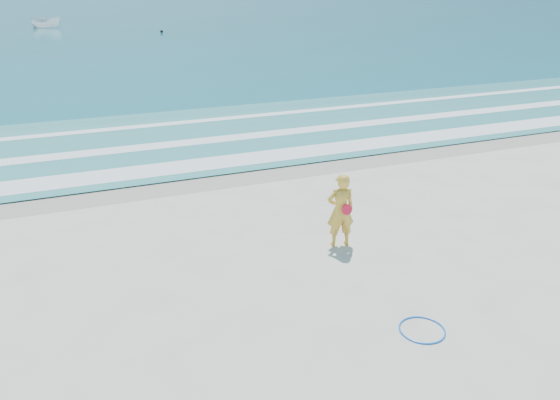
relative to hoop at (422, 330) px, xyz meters
name	(u,v)px	position (x,y,z in m)	size (l,w,h in m)	color
ground	(322,326)	(-1.71, 0.84, -0.02)	(400.00, 400.00, 0.00)	silver
wet_sand	(204,178)	(-1.71, 9.84, -0.01)	(400.00, 2.40, 0.00)	#B2A893
ocean	(72,13)	(-1.71, 105.84, 0.00)	(400.00, 190.00, 0.04)	#19727F
shallow	(173,139)	(-1.71, 14.84, 0.03)	(400.00, 10.00, 0.01)	#59B7AD
foam_near	(195,165)	(-1.71, 11.14, 0.04)	(400.00, 1.40, 0.01)	white
foam_mid	(177,144)	(-1.71, 14.04, 0.04)	(400.00, 0.90, 0.01)	white
foam_far	(162,124)	(-1.71, 17.34, 0.04)	(400.00, 0.60, 0.01)	white
hoop	(422,330)	(0.00, 0.00, 0.00)	(0.88, 0.88, 0.03)	blue
boat	(46,22)	(-6.20, 72.89, 0.77)	(1.46, 3.88, 1.50)	white
buoy	(162,31)	(6.40, 60.74, 0.20)	(0.34, 0.34, 0.34)	black
woman	(341,210)	(0.20, 3.79, 0.93)	(0.76, 0.57, 1.89)	gold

